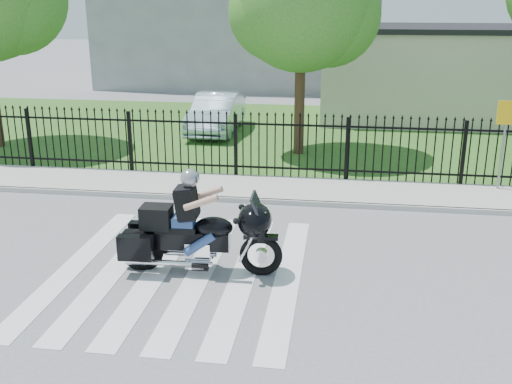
# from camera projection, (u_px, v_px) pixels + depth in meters

# --- Properties ---
(ground) EXTENTS (120.00, 120.00, 0.00)m
(ground) POSITION_uv_depth(u_px,v_px,m) (179.00, 272.00, 10.96)
(ground) COLOR slate
(ground) RESTS_ON ground
(crosswalk) EXTENTS (5.00, 5.50, 0.01)m
(crosswalk) POSITION_uv_depth(u_px,v_px,m) (179.00, 271.00, 10.96)
(crosswalk) COLOR silver
(crosswalk) RESTS_ON ground
(sidewalk) EXTENTS (40.00, 2.00, 0.12)m
(sidewalk) POSITION_uv_depth(u_px,v_px,m) (229.00, 187.00, 15.65)
(sidewalk) COLOR #ADAAA3
(sidewalk) RESTS_ON ground
(curb) EXTENTS (40.00, 0.12, 0.12)m
(curb) POSITION_uv_depth(u_px,v_px,m) (222.00, 199.00, 14.70)
(curb) COLOR #ADAAA3
(curb) RESTS_ON ground
(grass_strip) EXTENTS (40.00, 12.00, 0.02)m
(grass_strip) POSITION_uv_depth(u_px,v_px,m) (264.00, 132.00, 22.25)
(grass_strip) COLOR #2A561D
(grass_strip) RESTS_ON ground
(iron_fence) EXTENTS (26.00, 0.04, 1.80)m
(iron_fence) POSITION_uv_depth(u_px,v_px,m) (236.00, 147.00, 16.32)
(iron_fence) COLOR black
(iron_fence) RESTS_ON ground
(tree_mid) EXTENTS (4.20, 4.20, 6.78)m
(tree_mid) POSITION_uv_depth(u_px,v_px,m) (302.00, 2.00, 17.78)
(tree_mid) COLOR #382316
(tree_mid) RESTS_ON ground
(building_low) EXTENTS (10.00, 6.00, 3.50)m
(building_low) POSITION_uv_depth(u_px,v_px,m) (446.00, 75.00, 24.52)
(building_low) COLOR beige
(building_low) RESTS_ON ground
(building_low_roof) EXTENTS (10.20, 6.20, 0.20)m
(building_low_roof) POSITION_uv_depth(u_px,v_px,m) (451.00, 28.00, 23.94)
(building_low_roof) COLOR black
(building_low_roof) RESTS_ON building_low
(motorcycle_rider) EXTENTS (3.01, 0.95, 1.99)m
(motorcycle_rider) POSITION_uv_depth(u_px,v_px,m) (195.00, 230.00, 10.73)
(motorcycle_rider) COLOR black
(motorcycle_rider) RESTS_ON ground
(parked_car) EXTENTS (1.51, 4.32, 1.42)m
(parked_car) POSITION_uv_depth(u_px,v_px,m) (217.00, 113.00, 22.00)
(parked_car) COLOR #A9C2D5
(parked_car) RESTS_ON grass_strip
(traffic_sign) EXTENTS (0.49, 0.08, 2.26)m
(traffic_sign) POSITION_uv_depth(u_px,v_px,m) (506.00, 127.00, 14.84)
(traffic_sign) COLOR gray
(traffic_sign) RESTS_ON sidewalk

